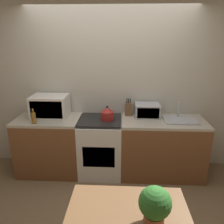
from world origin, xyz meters
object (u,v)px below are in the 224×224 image
Objects in this scene: stove_range at (101,146)px; microwave at (50,106)px; kettle at (107,114)px; bottle at (34,118)px; toaster_oven at (147,110)px.

microwave reaches higher than stove_range.
bottle is (-1.03, -0.20, -0.01)m from kettle.
stove_range is at bearing 171.81° from kettle.
microwave is at bearing -177.91° from toaster_oven.
microwave is 1.46× the size of toaster_oven.
microwave is at bearing 173.16° from stove_range.
kettle reaches higher than toaster_oven.
kettle is at bearing -7.00° from microwave.
microwave reaches higher than bottle.
bottle reaches higher than stove_range.
microwave reaches higher than toaster_oven.
microwave is at bearing 173.00° from kettle.
bottle is 1.67m from toaster_oven.
stove_range is 4.16× the size of kettle.
stove_range is 1.09m from bottle.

